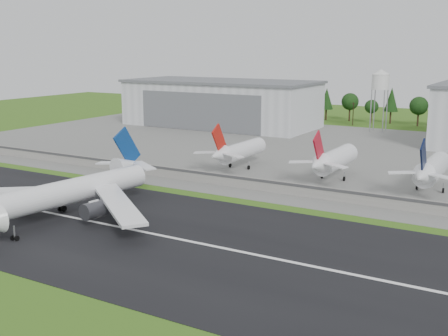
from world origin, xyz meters
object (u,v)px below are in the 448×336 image
Objects in this scene: main_airliner at (67,198)px; parked_jet_red_b at (332,160)px; parked_jet_navy at (430,170)px; parked_jet_red_a at (237,151)px.

main_airliner is 1.89× the size of parked_jet_red_b.
parked_jet_red_a is at bearing -179.96° from parked_jet_navy.
parked_jet_red_a is 1.00× the size of parked_jet_navy.
parked_jet_red_b is (40.58, 67.02, 1.46)m from main_airliner.
parked_jet_navy reaches higher than parked_jet_red_a.
parked_jet_navy is (68.66, 67.02, 1.47)m from main_airliner.
parked_jet_red_a is 1.00× the size of parked_jet_red_b.
main_airliner reaches higher than parked_jet_red_a.
parked_jet_red_a is 60.35m from parked_jet_navy.
parked_jet_red_a is (8.31, 66.98, 1.21)m from main_airliner.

